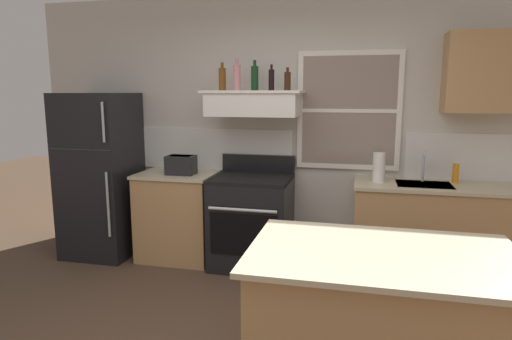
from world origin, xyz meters
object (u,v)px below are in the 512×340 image
Objects in this scene: bottle_brown_stout at (287,81)px; dish_soap_bottle at (456,173)px; refrigerator at (101,175)px; kitchen_island at (379,332)px; stove_range at (252,221)px; bottle_balsamic_dark at (271,80)px; paper_towel_roll at (379,167)px; toaster at (181,165)px; bottle_rose_pink at (237,77)px; bottle_dark_green_wine at (255,78)px; bottle_amber_wine at (222,79)px.

bottle_brown_stout reaches higher than dish_soap_bottle.
refrigerator is 3.38m from kitchen_island.
dish_soap_bottle is (1.88, 0.14, 0.54)m from stove_range.
stove_range and dish_soap_bottle have the same top height.
refrigerator is 2.07m from bottle_balsamic_dark.
stove_range is 1.40m from bottle_balsamic_dark.
paper_towel_roll reaches higher than dish_soap_bottle.
toaster is 0.21× the size of kitchen_island.
dish_soap_bottle is (2.04, 0.08, -0.87)m from bottle_rose_pink.
toaster is 1.14m from bottle_dark_green_wine.
bottle_dark_green_wine is 0.21× the size of kitchen_island.
bottle_balsamic_dark is at bearing 0.06° from bottle_amber_wine.
bottle_amber_wine reaches higher than paper_towel_roll.
bottle_balsamic_dark is 0.91× the size of paper_towel_roll.
bottle_rose_pink reaches higher than refrigerator.
bottle_brown_stout is (0.65, 0.00, -0.02)m from bottle_amber_wine.
bottle_amber_wine is (-0.32, 0.11, 1.39)m from stove_range.
stove_range is 4.45× the size of bottle_balsamic_dark.
bottle_amber_wine reaches higher than refrigerator.
kitchen_island is at bearing -91.04° from paper_towel_roll.
paper_towel_roll is (1.52, -0.07, -0.81)m from bottle_amber_wine.
dish_soap_bottle is at bearing 70.21° from kitchen_island.
dish_soap_bottle is at bearing 3.59° from toaster.
bottle_rose_pink is 0.18m from bottle_dark_green_wine.
stove_range is (1.65, 0.02, -0.40)m from refrigerator.
stove_range is 1.42m from bottle_rose_pink.
stove_range is at bearing -178.21° from paper_towel_roll.
bottle_amber_wine is 0.32m from bottle_dark_green_wine.
bottle_dark_green_wine is 2.07m from dish_soap_bottle.
bottle_amber_wine is 1.10× the size of bottle_balsamic_dark.
kitchen_island is at bearing -57.83° from stove_range.
paper_towel_roll reaches higher than stove_range.
refrigerator is 2.85m from paper_towel_roll.
bottle_balsamic_dark is at bearing 4.09° from refrigerator.
stove_range is at bearing 2.07° from toaster.
refrigerator is 6.38× the size of paper_towel_roll.
paper_towel_roll is 0.19× the size of kitchen_island.
bottle_brown_stout reaches higher than toaster.
bottle_brown_stout is (1.05, 0.14, 0.83)m from toaster.
bottle_brown_stout is (0.33, -0.03, -0.03)m from bottle_dark_green_wine.
bottle_brown_stout is (1.97, 0.13, 0.97)m from refrigerator.
bottle_amber_wine is 0.17m from bottle_rose_pink.
bottle_amber_wine is at bearing -179.71° from bottle_brown_stout.
toaster is 1.65× the size of dish_soap_bottle.
paper_towel_roll is at bearing 1.79° from stove_range.
bottle_dark_green_wine is (0.32, 0.03, 0.01)m from bottle_amber_wine.
stove_range is 1.43m from bottle_amber_wine.
paper_towel_roll is (1.03, -0.07, -0.80)m from bottle_balsamic_dark.
paper_towel_roll reaches higher than kitchen_island.
toaster is 1.03× the size of bottle_dark_green_wine.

